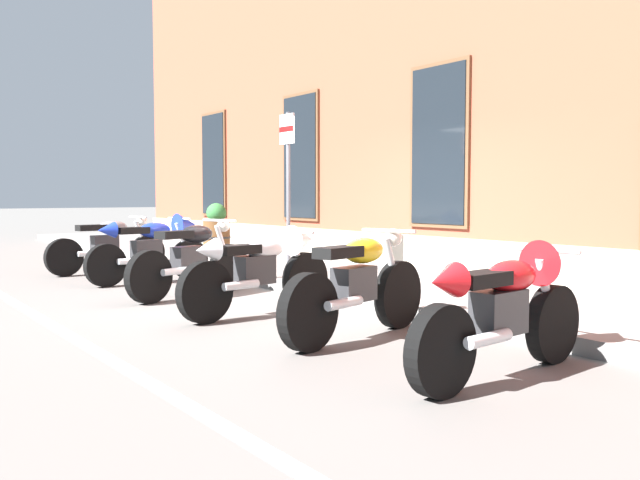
% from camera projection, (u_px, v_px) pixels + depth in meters
% --- Properties ---
extents(ground_plane, '(140.00, 140.00, 0.00)m').
position_uv_depth(ground_plane, '(301.00, 296.00, 8.93)').
color(ground_plane, '#565451').
extents(sidewalk, '(28.62, 2.59, 0.15)m').
position_uv_depth(sidewalk, '(375.00, 283.00, 9.68)').
color(sidewalk, slate).
rests_on(sidewalk, ground_plane).
extents(lane_stripe, '(28.62, 0.12, 0.01)m').
position_uv_depth(lane_stripe, '(48.00, 322.00, 7.06)').
color(lane_stripe, silver).
rests_on(lane_stripe, ground_plane).
extents(brick_pub_facade, '(22.62, 6.36, 8.91)m').
position_uv_depth(brick_pub_facade, '(566.00, 21.00, 11.97)').
color(brick_pub_facade, brown).
rests_on(brick_pub_facade, ground_plane).
extents(motorcycle_grey_naked, '(0.62, 2.15, 0.97)m').
position_uv_depth(motorcycle_grey_naked, '(109.00, 245.00, 11.62)').
color(motorcycle_grey_naked, black).
rests_on(motorcycle_grey_naked, ground_plane).
extents(motorcycle_blue_sport, '(0.63, 2.06, 1.05)m').
position_uv_depth(motorcycle_blue_sport, '(154.00, 245.00, 10.35)').
color(motorcycle_blue_sport, black).
rests_on(motorcycle_blue_sport, ground_plane).
extents(motorcycle_black_naked, '(0.81, 2.00, 1.01)m').
position_uv_depth(motorcycle_black_naked, '(192.00, 259.00, 8.85)').
color(motorcycle_black_naked, black).
rests_on(motorcycle_black_naked, ground_plane).
extents(motorcycle_white_sport, '(0.67, 2.11, 0.99)m').
position_uv_depth(motorcycle_white_sport, '(264.00, 266.00, 7.56)').
color(motorcycle_white_sport, black).
rests_on(motorcycle_white_sport, ground_plane).
extents(motorcycle_yellow_naked, '(0.74, 2.02, 1.01)m').
position_uv_depth(motorcycle_yellow_naked, '(358.00, 286.00, 6.25)').
color(motorcycle_yellow_naked, black).
rests_on(motorcycle_yellow_naked, ground_plane).
extents(motorcycle_red_sport, '(0.62, 2.04, 0.99)m').
position_uv_depth(motorcycle_red_sport, '(509.00, 303.00, 4.92)').
color(motorcycle_red_sport, black).
rests_on(motorcycle_red_sport, ground_plane).
extents(parking_sign, '(0.36, 0.07, 2.42)m').
position_uv_depth(parking_sign, '(288.00, 170.00, 10.04)').
color(parking_sign, '#4C4C51').
rests_on(parking_sign, sidewalk).
extents(barrel_planter, '(0.57, 0.57, 1.03)m').
position_uv_depth(barrel_planter, '(217.00, 232.00, 13.50)').
color(barrel_planter, brown).
rests_on(barrel_planter, sidewalk).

